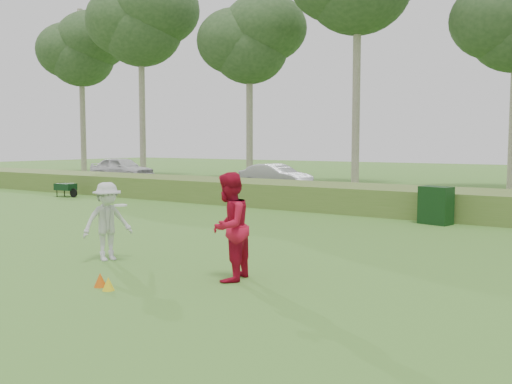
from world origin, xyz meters
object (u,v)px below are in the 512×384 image
Objects in this scene: cone_orange at (100,280)px; cone_yellow at (108,284)px; car_left at (122,169)px; car_mid at (276,177)px; player_red at (229,227)px; utility_cabinet at (436,205)px; player_white at (107,221)px.

cone_yellow is at bearing -16.05° from cone_orange.
car_left is 1.10× the size of car_mid.
player_red reaches higher than cone_yellow.
car_mid is (-10.16, 7.15, 0.15)m from utility_cabinet.
utility_cabinet is at bearing -4.23° from player_white.
cone_yellow is 19.65m from car_mid.
cone_orange is 0.31m from cone_yellow.
car_mid is at bearing -163.29° from player_red.
car_left is at bearing 136.42° from cone_orange.
player_red is at bearing -141.55° from car_mid.
cone_yellow is (-1.26, -1.68, -0.86)m from player_red.
car_mid is at bearing 40.34° from player_white.
car_mid is (-9.20, 16.28, -0.25)m from player_red.
utility_cabinet is (0.96, 9.13, -0.40)m from player_red.
player_red is 8.59× the size of cone_yellow.
cone_yellow is at bearing -147.16° from car_mid.
cone_yellow is 27.26m from car_left.
player_red is at bearing 53.27° from cone_yellow.
utility_cabinet is 0.29× the size of car_mid.
player_red is at bearing -131.63° from car_left.
cone_orange is 11.02m from utility_cabinet.
cone_yellow is at bearing -49.49° from player_red.
player_white is 1.44× the size of utility_cabinet.
player_white is 0.37× the size of car_left.
cone_orange is 26.98m from car_left.
car_left is at bearing 95.52° from car_mid.
cone_yellow is 0.06× the size of car_mid.
utility_cabinet is 0.26× the size of car_left.
player_white is at bearing -136.23° from car_left.
utility_cabinet is at bearing 161.24° from player_red.
player_white is 24.73m from car_left.
player_white reaches higher than car_left.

